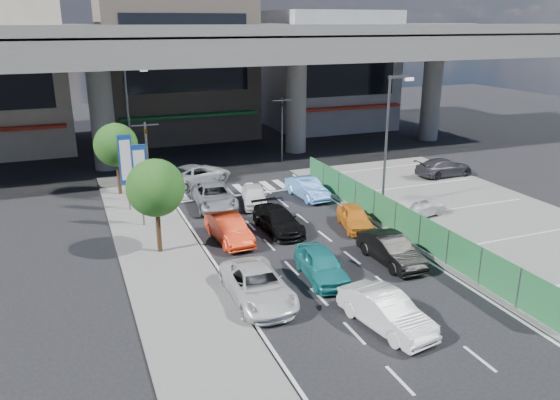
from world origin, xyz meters
name	(u,v)px	position (x,y,z in m)	size (l,w,h in m)	color
ground	(322,263)	(0.00, 0.00, 0.00)	(120.00, 120.00, 0.00)	black
parking_lot	(478,219)	(11.00, 2.00, 0.03)	(12.00, 28.00, 0.06)	#5C5C5A
sidewalk_left	(160,252)	(-7.00, 4.00, 0.06)	(4.00, 30.00, 0.12)	#5C5C5A
fence_run	(406,224)	(5.30, 1.00, 0.90)	(0.16, 22.00, 1.80)	#226335
expressway	(203,51)	(0.00, 22.00, 8.76)	(64.00, 14.00, 10.75)	slate
building_center	(176,59)	(0.00, 32.97, 7.49)	(14.00, 10.90, 15.00)	gray
building_east	(328,70)	(16.00, 31.97, 5.99)	(12.00, 10.90, 12.00)	gray
traffic_light_left	(146,142)	(-6.20, 12.00, 3.94)	(1.60, 1.24, 5.20)	#595B60
traffic_light_right	(282,114)	(5.50, 19.00, 3.94)	(1.60, 1.24, 5.20)	#595B60
street_lamp_right	(389,131)	(7.17, 6.00, 4.77)	(1.65, 0.22, 8.00)	#595B60
street_lamp_left	(131,114)	(-6.33, 18.00, 4.77)	(1.65, 0.22, 8.00)	#595B60
signboard_near	(140,174)	(-7.20, 7.99, 3.06)	(0.80, 0.14, 4.70)	#595B60
signboard_far	(126,162)	(-7.60, 10.99, 3.06)	(0.80, 0.14, 4.70)	#595B60
tree_near	(156,188)	(-7.00, 4.00, 3.39)	(2.80, 2.80, 4.80)	#382314
tree_far	(116,145)	(-7.80, 14.50, 3.39)	(2.80, 2.80, 4.80)	#382314
hatch_white_back_mid	(386,311)	(-0.32, -6.07, 0.69)	(1.46, 4.19, 1.38)	white
sedan_white_mid_left	(258,286)	(-4.08, -2.33, 0.68)	(2.24, 4.86, 1.35)	silver
taxi_teal_mid	(322,265)	(-0.78, -1.47, 0.68)	(1.61, 4.01, 1.37)	teal
hatch_black_mid_right	(391,250)	(3.01, -1.17, 0.68)	(1.44, 4.12, 1.36)	black
taxi_orange_left	(229,229)	(-3.36, 4.23, 0.67)	(1.42, 4.08, 1.35)	red
sedan_black_mid	(278,220)	(-0.45, 4.69, 0.63)	(1.77, 4.34, 1.26)	black
taxi_orange_right	(355,218)	(3.68, 3.53, 0.61)	(1.45, 3.60, 1.23)	orange
wagon_silver_front_left	(214,196)	(-2.64, 9.95, 0.69)	(2.29, 4.97, 1.38)	#919399
sedan_white_front_mid	(254,196)	(-0.23, 9.28, 0.63)	(1.48, 3.68, 1.25)	white
kei_truck_front_right	(307,188)	(3.49, 9.51, 0.65)	(1.38, 3.94, 1.30)	#5997ED
crossing_wagon_silver	(196,174)	(-2.51, 15.16, 0.72)	(2.39, 5.17, 1.44)	silver
parked_sedan_white	(416,206)	(7.82, 3.71, 0.73)	(1.57, 3.91, 1.33)	white
parked_sedan_dgrey	(444,167)	(14.95, 10.40, 0.71)	(1.81, 4.45, 1.29)	#313036
traffic_cone	(389,218)	(5.73, 3.21, 0.39)	(0.34, 0.34, 0.67)	#F44C0D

